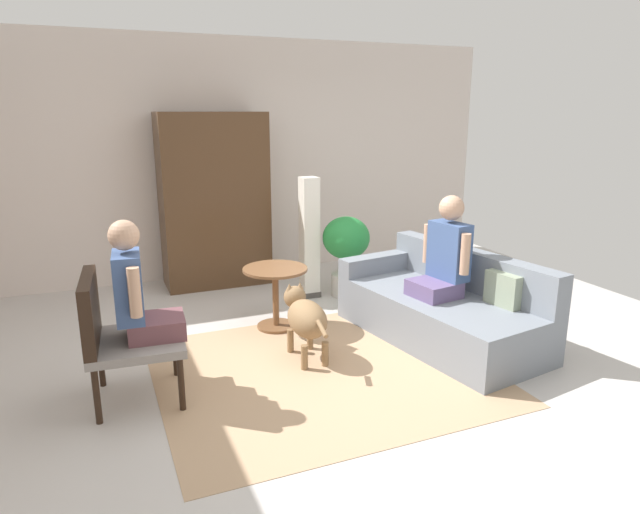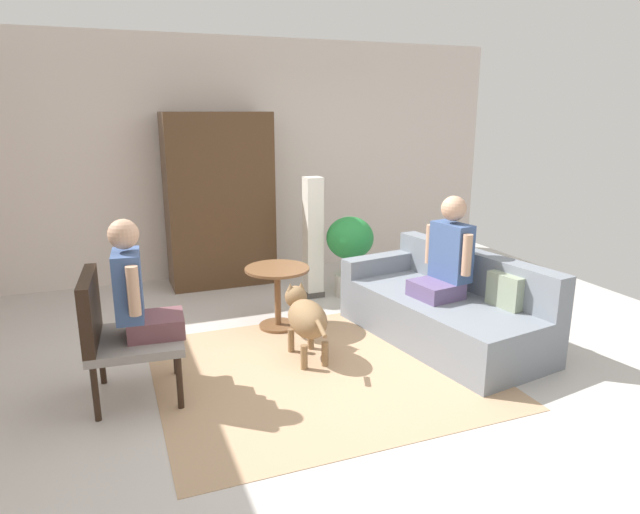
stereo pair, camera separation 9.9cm
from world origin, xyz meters
The scene contains 12 objects.
ground_plane centered at (0.00, 0.00, 0.00)m, with size 7.44×7.44×0.00m, color beige.
back_wall centered at (0.00, 2.93, 1.41)m, with size 6.80×0.12×2.82m, color silver.
area_rug centered at (-0.11, -0.10, 0.00)m, with size 2.50×2.25×0.01m, color tan.
couch centered at (1.17, 0.12, 0.27)m, with size 1.20×2.03×0.77m.
armchair centered at (-1.58, 0.03, 0.53)m, with size 0.68×0.69×0.92m.
person_on_couch centered at (1.14, 0.10, 0.77)m, with size 0.48×0.53×0.88m.
person_on_armchair centered at (-1.42, 0.01, 0.79)m, with size 0.47×0.50×0.84m.
round_end_table centered at (-0.15, 0.90, 0.39)m, with size 0.60×0.60×0.59m.
dog centered at (-0.12, 0.19, 0.35)m, with size 0.31×0.83×0.57m.
potted_plant centered at (0.86, 1.52, 0.56)m, with size 0.51×0.51×0.88m.
column_lamp centered at (0.49, 1.65, 0.65)m, with size 0.20×0.20×1.31m.
armoire_cabinet centered at (-0.34, 2.52, 0.99)m, with size 1.19×0.56×1.97m, color #4C331E.
Camera 2 is at (-1.57, -3.84, 1.99)m, focal length 31.32 mm.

